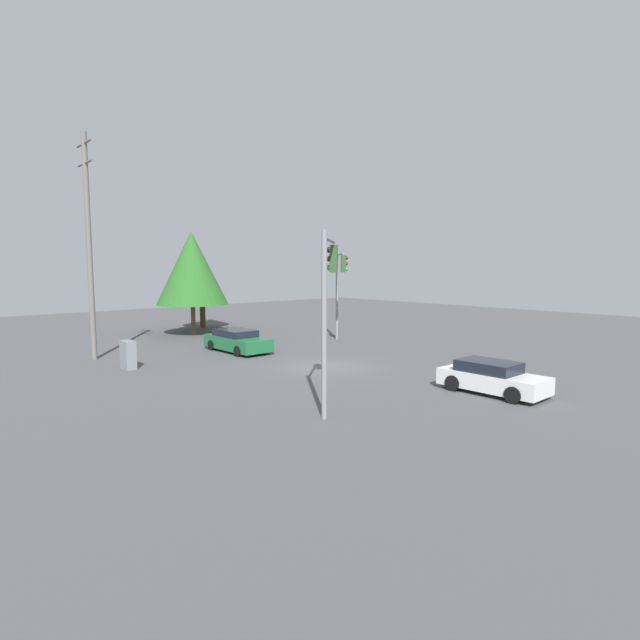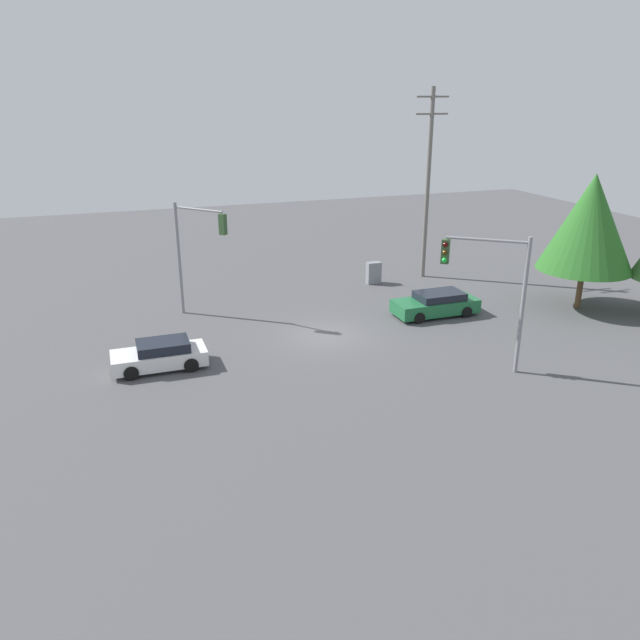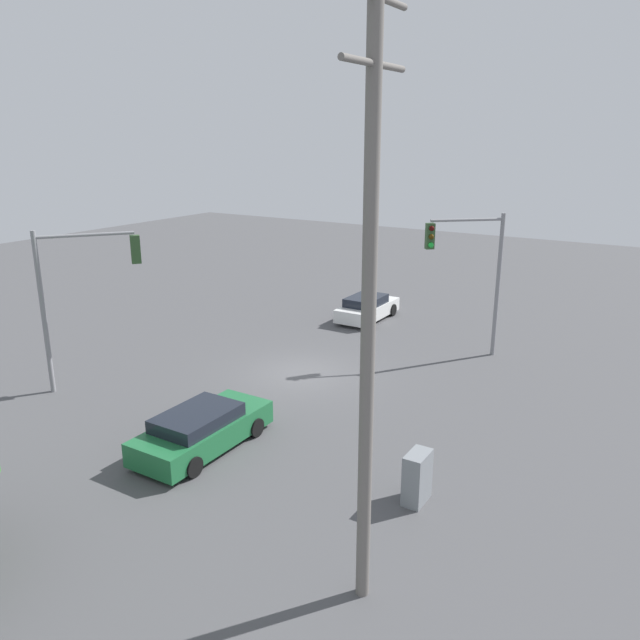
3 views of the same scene
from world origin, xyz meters
name	(u,v)px [view 1 (image 1 of 3)]	position (x,y,z in m)	size (l,w,h in m)	color
ground_plane	(326,367)	(0.00, 0.00, 0.00)	(80.00, 80.00, 0.00)	#4C4C4F
sedan_green	(237,341)	(-6.84, -0.88, 0.64)	(4.66, 2.01, 1.30)	#1E6638
sedan_white	(492,378)	(8.25, 1.31, 0.62)	(4.11, 1.88, 1.27)	silver
traffic_signal_main	(328,290)	(5.43, -4.94, 4.20)	(2.38, 2.67, 6.17)	gray
traffic_signal_cross	(340,280)	(-5.31, 6.07, 4.14)	(3.00, 2.37, 6.05)	gray
utility_pole_tall	(89,242)	(-9.87, -8.01, 6.29)	(2.20, 0.28, 11.96)	slate
electrical_cabinet	(128,355)	(-6.09, -7.61, 0.70)	(0.90, 0.50, 1.39)	gray
tree_right	(202,277)	(-18.59, 3.32, 4.18)	(3.95, 3.95, 6.28)	#4C3823
tree_far	(192,268)	(-15.16, 0.68, 4.90)	(5.15, 5.15, 7.55)	brown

